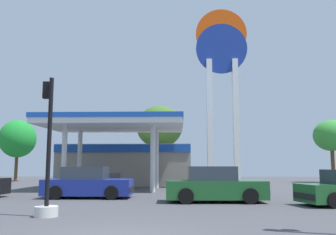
{
  "coord_description": "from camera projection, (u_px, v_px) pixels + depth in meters",
  "views": [
    {
      "loc": [
        1.55,
        -8.13,
        1.64
      ],
      "look_at": [
        0.86,
        13.17,
        4.43
      ],
      "focal_mm": 38.95,
      "sensor_mm": 36.0,
      "label": 1
    }
  ],
  "objects": [
    {
      "name": "gas_station",
      "position": [
        125.0,
        159.0,
        29.79
      ],
      "size": [
        10.6,
        12.67,
        4.78
      ],
      "color": "gray",
      "rests_on": "ground"
    },
    {
      "name": "station_pole_sign",
      "position": [
        222.0,
        73.0,
        26.67
      ],
      "size": [
        3.76,
        0.56,
        13.21
      ],
      "color": "white",
      "rests_on": "ground"
    },
    {
      "name": "car_2",
      "position": [
        88.0,
        184.0,
        18.28
      ],
      "size": [
        4.36,
        2.01,
        1.56
      ],
      "color": "black",
      "rests_on": "ground"
    },
    {
      "name": "car_3",
      "position": [
        215.0,
        186.0,
        16.32
      ],
      "size": [
        4.48,
        2.14,
        1.58
      ],
      "color": "black",
      "rests_on": "ground"
    },
    {
      "name": "traffic_signal_1",
      "position": [
        47.0,
        177.0,
        11.8
      ],
      "size": [
        0.74,
        0.74,
        4.54
      ],
      "color": "silver",
      "rests_on": "ground"
    },
    {
      "name": "tree_0",
      "position": [
        18.0,
        139.0,
        37.48
      ],
      "size": [
        3.72,
        3.72,
        6.27
      ],
      "color": "brown",
      "rests_on": "ground"
    },
    {
      "name": "tree_1",
      "position": [
        159.0,
        127.0,
        37.18
      ],
      "size": [
        4.71,
        4.71,
        7.68
      ],
      "color": "brown",
      "rests_on": "ground"
    },
    {
      "name": "tree_2",
      "position": [
        331.0,
        136.0,
        34.83
      ],
      "size": [
        3.35,
        3.35,
        5.94
      ],
      "color": "brown",
      "rests_on": "ground"
    }
  ]
}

